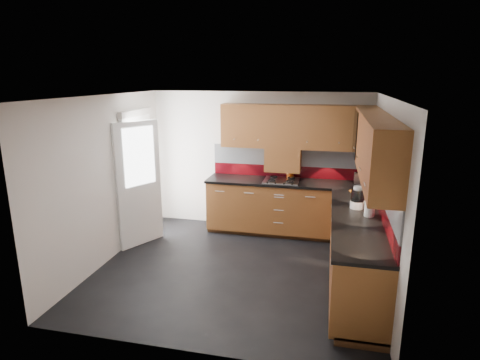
% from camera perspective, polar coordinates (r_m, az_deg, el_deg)
% --- Properties ---
extents(room, '(4.00, 3.80, 2.64)m').
position_cam_1_polar(room, '(5.29, -0.73, 2.02)').
color(room, black).
extents(base_cabinets, '(2.70, 3.20, 0.95)m').
position_cam_1_polar(base_cabinets, '(6.15, 10.66, -6.76)').
color(base_cabinets, '#583613').
rests_on(base_cabinets, room).
extents(countertop, '(2.72, 3.22, 0.04)m').
position_cam_1_polar(countertop, '(5.98, 10.74, -2.49)').
color(countertop, black).
rests_on(countertop, base_cabinets).
extents(backsplash, '(2.70, 3.20, 0.54)m').
position_cam_1_polar(backsplash, '(6.12, 13.04, 0.59)').
color(backsplash, maroon).
rests_on(backsplash, countertop).
extents(upper_cabinets, '(2.50, 3.20, 0.72)m').
position_cam_1_polar(upper_cabinets, '(5.86, 12.92, 6.25)').
color(upper_cabinets, '#583613').
rests_on(upper_cabinets, room).
extents(extractor_hood, '(0.60, 0.33, 0.40)m').
position_cam_1_polar(extractor_hood, '(6.84, 6.15, 2.93)').
color(extractor_hood, '#583613').
rests_on(extractor_hood, room).
extents(glass_cabinet, '(0.32, 0.80, 0.66)m').
position_cam_1_polar(glass_cabinet, '(6.16, 17.44, 6.59)').
color(glass_cabinet, black).
rests_on(glass_cabinet, room).
extents(back_door, '(0.42, 1.19, 2.04)m').
position_cam_1_polar(back_door, '(6.70, -14.17, 0.14)').
color(back_door, white).
rests_on(back_door, room).
extents(gas_hob, '(0.58, 0.51, 0.05)m').
position_cam_1_polar(gas_hob, '(6.75, 5.91, -0.05)').
color(gas_hob, silver).
rests_on(gas_hob, countertop).
extents(utensil_pot, '(0.12, 0.12, 0.43)m').
position_cam_1_polar(utensil_pot, '(6.95, 7.16, 1.02)').
color(utensil_pot, '#CF5813').
rests_on(utensil_pot, countertop).
extents(toaster, '(0.24, 0.15, 0.17)m').
position_cam_1_polar(toaster, '(6.87, 16.91, 0.22)').
color(toaster, silver).
rests_on(toaster, countertop).
extents(food_processor, '(0.18, 0.18, 0.30)m').
position_cam_1_polar(food_processor, '(5.54, 16.35, -2.52)').
color(food_processor, white).
rests_on(food_processor, countertop).
extents(paper_towel, '(0.15, 0.15, 0.26)m').
position_cam_1_polar(paper_towel, '(5.27, 17.97, -3.57)').
color(paper_towel, white).
rests_on(paper_towel, countertop).
extents(orange_cloth, '(0.15, 0.14, 0.01)m').
position_cam_1_polar(orange_cloth, '(6.35, 15.93, -1.56)').
color(orange_cloth, orange).
rests_on(orange_cloth, countertop).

